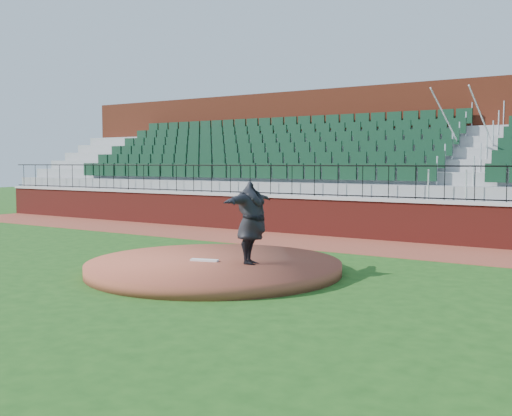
{
  "coord_description": "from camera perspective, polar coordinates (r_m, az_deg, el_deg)",
  "views": [
    {
      "loc": [
        7.87,
        -10.59,
        2.39
      ],
      "look_at": [
        0.0,
        1.5,
        1.3
      ],
      "focal_mm": 41.97,
      "sensor_mm": 36.0,
      "label": 1
    }
  ],
  "objects": [
    {
      "name": "warning_track",
      "position": [
        17.98,
        6.81,
        -3.33
      ],
      "size": [
        34.0,
        3.2,
        0.01
      ],
      "primitive_type": "cube",
      "color": "brown",
      "rests_on": "ground"
    },
    {
      "name": "ground",
      "position": [
        13.41,
        -3.52,
        -5.96
      ],
      "size": [
        90.0,
        90.0,
        0.0
      ],
      "primitive_type": "plane",
      "color": "#1C4B15",
      "rests_on": "ground"
    },
    {
      "name": "pitchers_mound",
      "position": [
        13.16,
        -4.0,
        -5.6
      ],
      "size": [
        5.54,
        5.54,
        0.25
      ],
      "primitive_type": "cylinder",
      "color": "brown",
      "rests_on": "ground"
    },
    {
      "name": "wall_cap",
      "position": [
        19.3,
        8.94,
        0.89
      ],
      "size": [
        34.0,
        0.45,
        0.1
      ],
      "primitive_type": "cube",
      "color": "#B7B7B7",
      "rests_on": "field_wall"
    },
    {
      "name": "pitcher",
      "position": [
        12.6,
        -0.44,
        -1.43
      ],
      "size": [
        0.96,
        2.23,
        1.75
      ],
      "primitive_type": "imported",
      "rotation": [
        0.0,
        0.0,
        1.75
      ],
      "color": "black",
      "rests_on": "pitchers_mound"
    },
    {
      "name": "field_wall",
      "position": [
        19.35,
        8.92,
        -1.03
      ],
      "size": [
        34.0,
        0.35,
        1.2
      ],
      "primitive_type": "cube",
      "color": "maroon",
      "rests_on": "ground"
    },
    {
      "name": "concourse_wall",
      "position": [
        24.42,
        14.31,
        5.04
      ],
      "size": [
        34.0,
        0.5,
        5.5
      ],
      "primitive_type": "cube",
      "color": "maroon",
      "rests_on": "ground"
    },
    {
      "name": "wall_railing",
      "position": [
        19.28,
        8.96,
        2.52
      ],
      "size": [
        34.0,
        0.05,
        1.0
      ],
      "primitive_type": null,
      "color": "black",
      "rests_on": "wall_cap"
    },
    {
      "name": "pitching_rubber",
      "position": [
        13.14,
        -4.93,
        -4.98
      ],
      "size": [
        0.64,
        0.33,
        0.04
      ],
      "primitive_type": "cube",
      "rotation": [
        0.0,
        0.0,
        0.29
      ],
      "color": "white",
      "rests_on": "pitchers_mound"
    },
    {
      "name": "seating_stands",
      "position": [
        21.79,
        11.92,
        4.0
      ],
      "size": [
        34.0,
        5.1,
        4.6
      ],
      "primitive_type": null,
      "color": "gray",
      "rests_on": "ground"
    }
  ]
}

